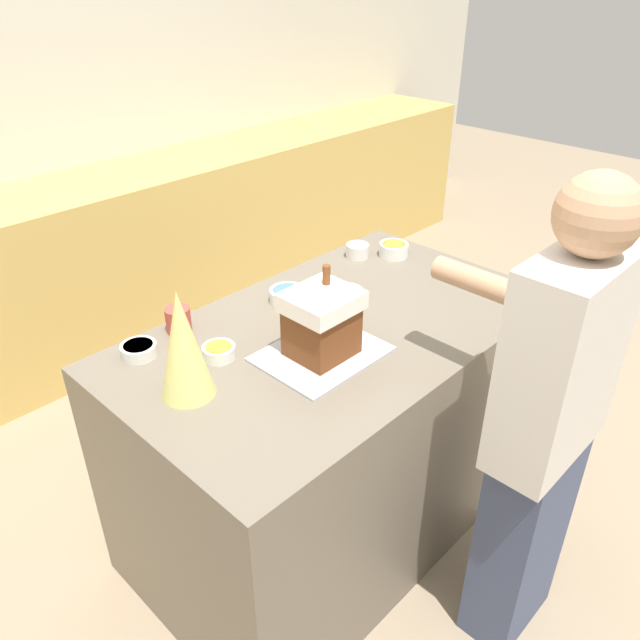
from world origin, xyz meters
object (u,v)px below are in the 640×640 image
at_px(baking_tray, 322,354).
at_px(candy_bowl_center_rear, 288,295).
at_px(candy_bowl_near_tray_right, 219,351).
at_px(candy_bowl_beside_tree, 345,295).
at_px(candy_bowl_behind_tray, 357,250).
at_px(decorative_tree, 183,345).
at_px(candy_bowl_far_right, 139,350).
at_px(gingerbread_house, 322,322).
at_px(person, 544,433).
at_px(candy_bowl_front_corner, 394,249).
at_px(mug, 178,320).

bearing_deg(baking_tray, candy_bowl_center_rear, 63.36).
bearing_deg(candy_bowl_near_tray_right, candy_bowl_beside_tree, -3.46).
bearing_deg(candy_bowl_center_rear, candy_bowl_near_tray_right, -164.50).
bearing_deg(candy_bowl_behind_tray, candy_bowl_near_tray_right, -168.16).
distance_m(decorative_tree, candy_bowl_far_right, 0.30).
height_order(gingerbread_house, candy_bowl_near_tray_right, gingerbread_house).
bearing_deg(candy_bowl_far_right, candy_bowl_beside_tree, -17.19).
bearing_deg(person, candy_bowl_behind_tray, 70.30).
xyz_separation_m(candy_bowl_center_rear, candy_bowl_far_right, (-0.55, 0.08, -0.00)).
xyz_separation_m(decorative_tree, person, (0.65, -0.76, -0.26)).
xyz_separation_m(candy_bowl_front_corner, candy_bowl_near_tray_right, (-0.95, -0.08, -0.01)).
height_order(decorative_tree, candy_bowl_behind_tray, decorative_tree).
relative_size(candy_bowl_center_rear, candy_bowl_far_right, 1.16).
relative_size(gingerbread_house, candy_bowl_beside_tree, 2.04).
height_order(baking_tray, mug, mug).
bearing_deg(person, candy_bowl_near_tray_right, 119.68).
xyz_separation_m(baking_tray, candy_bowl_center_rear, (0.16, 0.32, 0.02)).
bearing_deg(candy_bowl_beside_tree, person, -94.20).
bearing_deg(candy_bowl_far_right, candy_bowl_center_rear, -7.89).
distance_m(mug, person, 1.17).
bearing_deg(candy_bowl_near_tray_right, candy_bowl_front_corner, 4.65).
distance_m(candy_bowl_front_corner, mug, 0.96).
bearing_deg(mug, gingerbread_house, -62.71).
distance_m(decorative_tree, candy_bowl_behind_tray, 1.05).
relative_size(baking_tray, candy_bowl_beside_tree, 2.82).
xyz_separation_m(candy_bowl_behind_tray, mug, (-0.84, 0.04, 0.01)).
height_order(baking_tray, candy_bowl_front_corner, candy_bowl_front_corner).
bearing_deg(baking_tray, candy_bowl_far_right, 134.39).
relative_size(candy_bowl_far_right, person, 0.07).
distance_m(candy_bowl_near_tray_right, person, 0.97).
height_order(candy_bowl_far_right, person, person).
xyz_separation_m(candy_bowl_behind_tray, person, (-0.36, -1.02, -0.12)).
bearing_deg(gingerbread_house, candy_bowl_near_tray_right, 136.68).
bearing_deg(mug, candy_bowl_behind_tray, -2.67).
bearing_deg(candy_bowl_near_tray_right, decorative_tree, -154.62).
xyz_separation_m(candy_bowl_far_right, person, (0.64, -1.03, -0.11)).
relative_size(candy_bowl_behind_tray, candy_bowl_near_tray_right, 0.91).
bearing_deg(mug, person, -65.86).
xyz_separation_m(baking_tray, person, (0.25, -0.63, -0.10)).
relative_size(candy_bowl_beside_tree, person, 0.08).
distance_m(baking_tray, candy_bowl_beside_tree, 0.36).
relative_size(candy_bowl_front_corner, candy_bowl_beside_tree, 0.89).
distance_m(gingerbread_house, candy_bowl_front_corner, 0.79).
bearing_deg(decorative_tree, candy_bowl_far_right, 88.69).
xyz_separation_m(candy_bowl_near_tray_right, mug, (0.01, 0.22, 0.02)).
height_order(gingerbread_house, candy_bowl_behind_tray, gingerbread_house).
bearing_deg(baking_tray, gingerbread_house, 29.89).
xyz_separation_m(decorative_tree, mug, (0.18, 0.30, -0.12)).
distance_m(baking_tray, candy_bowl_near_tray_right, 0.31).
distance_m(baking_tray, decorative_tree, 0.45).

